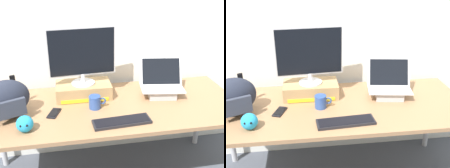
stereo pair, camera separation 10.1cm
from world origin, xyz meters
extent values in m
cube|color=silver|center=(0.00, 0.52, 1.30)|extent=(7.00, 0.10, 2.60)
cube|color=#99704C|center=(0.00, 0.00, 0.72)|extent=(2.04, 0.84, 0.03)
cylinder|color=#B2B2B7|center=(-0.96, 0.36, 0.35)|extent=(0.05, 0.05, 0.71)
cylinder|color=#B2B2B7|center=(0.96, 0.36, 0.35)|extent=(0.05, 0.05, 0.71)
cube|color=#A88456|center=(-0.20, 0.20, 0.79)|extent=(0.44, 0.25, 0.11)
cube|color=yellow|center=(-0.20, 0.07, 0.76)|extent=(0.38, 0.00, 0.03)
cylinder|color=silver|center=(-0.20, 0.20, 0.86)|extent=(0.19, 0.19, 0.01)
cylinder|color=silver|center=(-0.20, 0.20, 0.90)|extent=(0.04, 0.04, 0.07)
cube|color=silver|center=(-0.20, 0.20, 1.12)|extent=(0.54, 0.06, 0.39)
cube|color=black|center=(-0.20, 0.19, 1.12)|extent=(0.51, 0.04, 0.36)
cube|color=#ADADB2|center=(0.43, 0.09, 0.77)|extent=(0.25, 0.23, 0.07)
cube|color=silver|center=(0.43, 0.09, 0.81)|extent=(0.38, 0.29, 0.01)
cube|color=#B7B7BC|center=(0.44, 0.11, 0.82)|extent=(0.32, 0.18, 0.00)
cube|color=silver|center=(0.44, 0.16, 0.93)|extent=(0.36, 0.16, 0.22)
cube|color=black|center=(0.44, 0.16, 0.93)|extent=(0.32, 0.14, 0.19)
cube|color=black|center=(0.02, -0.27, 0.75)|extent=(0.41, 0.15, 0.02)
cube|color=black|center=(0.02, -0.27, 0.76)|extent=(0.39, 0.13, 0.00)
ellipsoid|color=#232838|center=(-0.77, -0.03, 0.87)|extent=(0.40, 0.33, 0.28)
cube|color=#333847|center=(-0.72, -0.13, 0.85)|extent=(0.20, 0.11, 0.12)
cube|color=black|center=(-0.73, 0.12, 0.89)|extent=(0.04, 0.03, 0.21)
cylinder|color=#2D4C93|center=(-0.14, -0.02, 0.79)|extent=(0.09, 0.09, 0.10)
torus|color=#2D4C93|center=(-0.08, -0.02, 0.79)|extent=(0.06, 0.01, 0.06)
cube|color=black|center=(-0.45, -0.06, 0.74)|extent=(0.11, 0.16, 0.01)
cube|color=black|center=(-0.45, -0.06, 0.75)|extent=(0.09, 0.13, 0.00)
sphere|color=#2393CC|center=(-0.63, -0.25, 0.79)|extent=(0.11, 0.11, 0.11)
sphere|color=black|center=(-0.65, -0.30, 0.81)|extent=(0.02, 0.02, 0.02)
sphere|color=black|center=(-0.61, -0.30, 0.81)|extent=(0.02, 0.02, 0.02)
camera|label=1|loc=(-0.34, -1.88, 1.77)|focal=44.34mm
camera|label=2|loc=(-0.24, -1.89, 1.77)|focal=44.34mm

